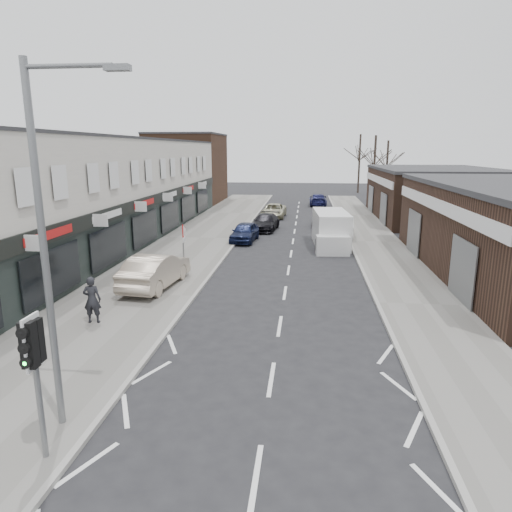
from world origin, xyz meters
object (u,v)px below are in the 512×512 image
(warning_sign, at_px, (184,235))
(white_van, at_px, (331,230))
(parked_car_left_a, at_px, (245,232))
(parked_car_left_b, at_px, (265,222))
(street_lamp, at_px, (50,233))
(sedan_on_pavement, at_px, (155,270))
(parked_car_right_b, at_px, (322,218))
(parked_car_left_c, at_px, (274,211))
(parked_car_right_c, at_px, (318,200))
(parked_car_right_a, at_px, (341,226))
(traffic_light, at_px, (34,355))
(pedestrian, at_px, (92,300))

(warning_sign, height_order, white_van, warning_sign)
(parked_car_left_a, distance_m, parked_car_left_b, 4.84)
(street_lamp, bearing_deg, parked_car_left_a, 87.12)
(sedan_on_pavement, height_order, parked_car_right_b, sedan_on_pavement)
(parked_car_left_c, xyz_separation_m, parked_car_right_c, (4.42, 9.98, 0.04))
(warning_sign, xyz_separation_m, parked_car_right_a, (8.66, 12.11, -1.41))
(white_van, bearing_deg, street_lamp, -112.29)
(parked_car_left_a, xyz_separation_m, parked_car_right_c, (5.62, 21.84, 0.01))
(street_lamp, distance_m, warning_sign, 13.04)
(white_van, bearing_deg, parked_car_left_c, 106.36)
(street_lamp, distance_m, sedan_on_pavement, 11.44)
(white_van, distance_m, parked_car_left_a, 6.03)
(traffic_light, distance_m, parked_car_right_b, 31.52)
(warning_sign, xyz_separation_m, parked_car_right_b, (7.36, 16.75, -1.53))
(sedan_on_pavement, height_order, parked_car_right_c, sedan_on_pavement)
(sedan_on_pavement, bearing_deg, pedestrian, 85.56)
(parked_car_left_c, distance_m, parked_car_right_a, 10.92)
(sedan_on_pavement, xyz_separation_m, pedestrian, (-0.85, -4.60, 0.09))
(parked_car_left_b, bearing_deg, parked_car_left_a, -97.21)
(warning_sign, height_order, parked_car_right_b, warning_sign)
(warning_sign, relative_size, parked_car_left_c, 0.58)
(traffic_light, relative_size, warning_sign, 1.15)
(street_lamp, bearing_deg, parked_car_left_c, 86.11)
(parked_car_left_c, bearing_deg, parked_car_right_c, 68.59)
(parked_car_right_b, relative_size, parked_car_right_c, 0.84)
(parked_car_left_a, bearing_deg, street_lamp, -88.08)
(sedan_on_pavement, relative_size, pedestrian, 2.73)
(sedan_on_pavement, relative_size, parked_car_right_a, 1.00)
(traffic_light, height_order, parked_car_right_a, traffic_light)
(parked_car_left_a, relative_size, parked_car_right_a, 0.83)
(traffic_light, distance_m, pedestrian, 7.85)
(white_van, xyz_separation_m, parked_car_left_b, (-4.90, 5.64, -0.44))
(white_van, height_order, sedan_on_pavement, white_van)
(parked_car_right_b, bearing_deg, parked_car_left_b, 29.76)
(traffic_light, relative_size, parked_car_right_b, 0.79)
(parked_car_left_a, height_order, parked_car_left_c, parked_car_left_a)
(parked_car_right_a, bearing_deg, parked_car_left_a, 24.49)
(traffic_light, xyz_separation_m, parked_car_right_a, (7.90, 26.12, -1.63))
(parked_car_right_a, distance_m, parked_car_right_c, 19.34)
(white_van, distance_m, parked_car_right_b, 8.13)
(pedestrian, height_order, parked_car_right_b, pedestrian)
(sedan_on_pavement, distance_m, parked_car_left_b, 16.77)
(traffic_light, height_order, parked_car_right_c, traffic_light)
(warning_sign, relative_size, parked_car_left_b, 0.61)
(warning_sign, xyz_separation_m, parked_car_left_b, (2.81, 14.28, -1.55))
(parked_car_left_b, bearing_deg, street_lamp, -89.24)
(pedestrian, xyz_separation_m, parked_car_right_a, (10.33, 18.79, -0.21))
(street_lamp, xyz_separation_m, parked_car_left_c, (2.33, 34.22, -3.98))
(street_lamp, bearing_deg, sedan_on_pavement, 97.75)
(parked_car_right_b, distance_m, parked_car_right_c, 14.65)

